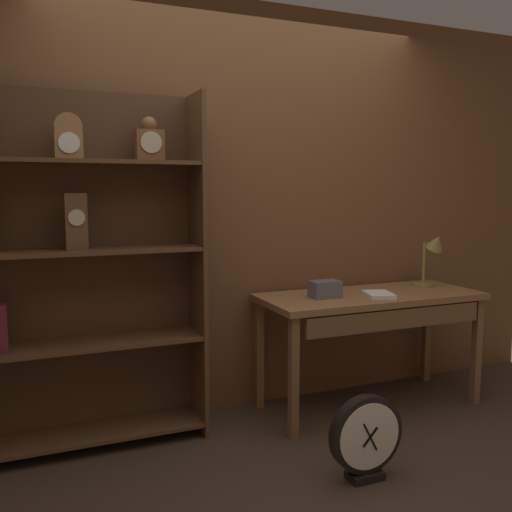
% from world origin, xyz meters
% --- Properties ---
extents(ground_plane, '(10.00, 10.00, 0.00)m').
position_xyz_m(ground_plane, '(0.00, 0.00, 0.00)').
color(ground_plane, '#3D2D21').
extents(back_wood_panel, '(4.80, 0.05, 2.60)m').
position_xyz_m(back_wood_panel, '(0.00, 1.26, 1.30)').
color(back_wood_panel, brown).
rests_on(back_wood_panel, ground).
extents(bookshelf, '(1.37, 0.32, 1.97)m').
position_xyz_m(bookshelf, '(-1.10, 1.02, 0.99)').
color(bookshelf, brown).
rests_on(bookshelf, ground).
extents(workbench, '(1.46, 0.60, 0.76)m').
position_xyz_m(workbench, '(0.76, 0.87, 0.67)').
color(workbench, brown).
rests_on(workbench, ground).
extents(desk_lamp, '(0.20, 0.21, 0.38)m').
position_xyz_m(desk_lamp, '(1.29, 0.95, 0.99)').
color(desk_lamp, olive).
rests_on(desk_lamp, workbench).
extents(toolbox_small, '(0.19, 0.12, 0.11)m').
position_xyz_m(toolbox_small, '(0.42, 0.89, 0.81)').
color(toolbox_small, '#595960').
rests_on(toolbox_small, workbench).
extents(open_repair_manual, '(0.22, 0.26, 0.02)m').
position_xyz_m(open_repair_manual, '(0.75, 0.79, 0.77)').
color(open_repair_manual, silver).
rests_on(open_repair_manual, workbench).
extents(round_clock_large, '(0.39, 0.11, 0.43)m').
position_xyz_m(round_clock_large, '(0.20, 0.09, 0.22)').
color(round_clock_large, black).
rests_on(round_clock_large, ground).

